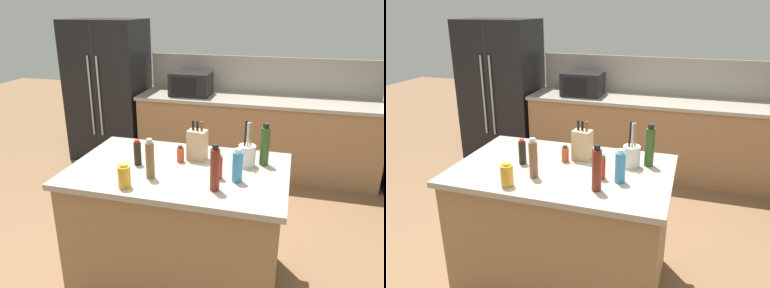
% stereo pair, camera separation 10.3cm
% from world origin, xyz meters
% --- Properties ---
extents(ground_plane, '(14.00, 14.00, 0.00)m').
position_xyz_m(ground_plane, '(0.00, 0.00, 0.00)').
color(ground_plane, brown).
extents(back_counter_run, '(2.92, 0.66, 0.94)m').
position_xyz_m(back_counter_run, '(0.30, 2.20, 0.47)').
color(back_counter_run, '#936B47').
rests_on(back_counter_run, ground_plane).
extents(wall_backsplash, '(2.88, 0.03, 0.46)m').
position_xyz_m(wall_backsplash, '(0.30, 2.52, 1.17)').
color(wall_backsplash, gray).
rests_on(wall_backsplash, back_counter_run).
extents(kitchen_island, '(1.49, 0.95, 0.94)m').
position_xyz_m(kitchen_island, '(0.00, 0.00, 0.47)').
color(kitchen_island, '#936B47').
rests_on(kitchen_island, ground_plane).
extents(refrigerator, '(0.97, 0.75, 1.83)m').
position_xyz_m(refrigerator, '(-1.68, 2.25, 0.92)').
color(refrigerator, black).
rests_on(refrigerator, ground_plane).
extents(microwave, '(0.49, 0.39, 0.28)m').
position_xyz_m(microwave, '(-0.52, 2.20, 1.08)').
color(microwave, black).
rests_on(microwave, back_counter_run).
extents(knife_block, '(0.14, 0.12, 0.29)m').
position_xyz_m(knife_block, '(0.09, 0.18, 1.05)').
color(knife_block, tan).
rests_on(knife_block, kitchen_island).
extents(utensil_crock, '(0.12, 0.12, 0.32)m').
position_xyz_m(utensil_crock, '(0.45, 0.16, 1.02)').
color(utensil_crock, beige).
rests_on(utensil_crock, kitchen_island).
extents(soy_sauce_bottle, '(0.05, 0.05, 0.18)m').
position_xyz_m(soy_sauce_bottle, '(-0.29, -0.02, 1.03)').
color(soy_sauce_bottle, black).
rests_on(soy_sauce_bottle, kitchen_island).
extents(honey_jar, '(0.08, 0.08, 0.15)m').
position_xyz_m(honey_jar, '(-0.23, -0.36, 1.01)').
color(honey_jar, gold).
rests_on(honey_jar, kitchen_island).
extents(dish_soap_bottle, '(0.07, 0.07, 0.22)m').
position_xyz_m(dish_soap_bottle, '(0.42, -0.10, 1.04)').
color(dish_soap_bottle, '#3384BC').
rests_on(dish_soap_bottle, kitchen_island).
extents(spice_jar_paprika, '(0.05, 0.05, 0.12)m').
position_xyz_m(spice_jar_paprika, '(-0.02, 0.11, 1.00)').
color(spice_jar_paprika, '#B73D1E').
rests_on(spice_jar_paprika, kitchen_island).
extents(olive_oil_bottle, '(0.06, 0.06, 0.30)m').
position_xyz_m(olive_oil_bottle, '(0.56, 0.22, 1.08)').
color(olive_oil_bottle, '#2D4C1E').
rests_on(olive_oil_bottle, kitchen_island).
extents(pepper_grinder, '(0.06, 0.06, 0.27)m').
position_xyz_m(pepper_grinder, '(-0.13, -0.20, 1.07)').
color(pepper_grinder, brown).
rests_on(pepper_grinder, kitchen_island).
extents(vinegar_bottle, '(0.06, 0.06, 0.29)m').
position_xyz_m(vinegar_bottle, '(0.31, -0.26, 1.08)').
color(vinegar_bottle, maroon).
rests_on(vinegar_bottle, kitchen_island).
extents(hot_sauce_bottle, '(0.05, 0.05, 0.17)m').
position_xyz_m(hot_sauce_bottle, '(0.30, -0.09, 1.02)').
color(hot_sauce_bottle, red).
rests_on(hot_sauce_bottle, kitchen_island).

